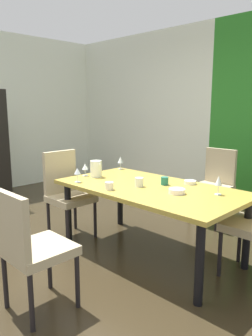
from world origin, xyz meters
The scene contains 16 objects.
ground_plane centered at (0.00, 0.00, -0.01)m, with size 6.26×5.39×0.02m, color #312819.
back_panel_interior centered at (-1.58, 2.64, 1.37)m, with size 3.10×0.10×2.74m, color silver.
dining_table centered at (0.58, 0.48, 0.64)m, with size 1.87×1.00×0.71m.
chair_head_near centered at (0.59, -0.85, 0.53)m, with size 0.44×0.44×0.93m.
chair_head_far centered at (0.54, 1.81, 0.53)m, with size 0.44×0.45×0.95m.
chair_left_near centered at (-0.42, 0.19, 0.55)m, with size 0.45×0.44×0.99m.
wine_glass_west centered at (1.20, 0.68, 0.84)m, with size 0.06×0.06×0.17m.
wine_glass_right centered at (-0.27, 0.90, 0.83)m, with size 0.07×0.07×0.16m.
wine_glass_corner centered at (-0.27, 0.34, 0.81)m, with size 0.07×0.07×0.14m.
wine_glass_rear centered at (-0.08, 0.09, 0.82)m, with size 0.07×0.07×0.15m.
serving_bowl_left centered at (0.80, 0.84, 0.73)m, with size 0.12×0.12×0.04m, color white.
serving_bowl_front centered at (0.92, 0.45, 0.74)m, with size 0.15×0.15×0.05m, color white.
cup_near_window centered at (0.63, 0.64, 0.75)m, with size 0.08×0.08×0.08m, color #226D5A.
cup_east centered at (0.50, 0.40, 0.76)m, with size 0.08×0.08×0.09m, color white.
cup_near_shelf centered at (0.38, 0.11, 0.75)m, with size 0.08×0.08×0.07m, color white.
pitcher_center centered at (-0.14, 0.39, 0.81)m, with size 0.14×0.13×0.18m.
Camera 1 is at (2.61, -1.92, 1.50)m, focal length 35.00 mm.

